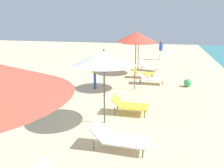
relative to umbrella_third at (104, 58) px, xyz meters
The scene contains 11 objects.
umbrella_third is the anchor object (origin of this frame).
lounger_third_shoreside 2.12m from the umbrella_third, 57.89° to the left, with size 1.32×0.72×0.61m.
lounger_third_inland 2.37m from the umbrella_third, 58.39° to the right, with size 1.47×0.63×0.61m.
umbrella_fourth 4.00m from the umbrella_third, 86.52° to the left, with size 1.90×1.90×2.84m.
lounger_fourth_shoreside 5.60m from the umbrella_third, 80.64° to the left, with size 1.44×0.71×0.60m.
umbrella_farthest 7.63m from the umbrella_third, 91.79° to the left, with size 2.18×2.18×2.55m.
lounger_farthest_shoreside 8.91m from the umbrella_third, 88.22° to the left, with size 1.43×0.90×0.66m.
lounger_farthest_inland 6.77m from the umbrella_third, 87.88° to the left, with size 1.37×0.78×0.57m.
person_walking_mid 13.94m from the umbrella_third, 86.75° to the left, with size 0.33×0.41×1.79m.
person_walking_far 4.10m from the umbrella_third, 115.58° to the left, with size 0.37×0.42×1.68m.
beach_ball 6.22m from the umbrella_third, 61.98° to the left, with size 0.40×0.40×0.40m, color #3FB266.
Camera 1 is at (1.37, 2.40, 3.05)m, focal length 33.62 mm.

